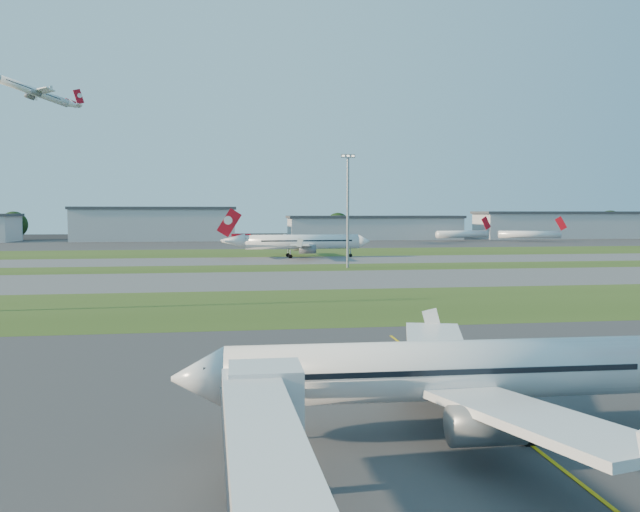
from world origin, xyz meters
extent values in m
plane|color=black|center=(0.00, 0.00, 0.00)|extent=(700.00, 700.00, 0.00)
cube|color=#333335|center=(0.00, 0.00, 0.01)|extent=(300.00, 70.00, 0.01)
cube|color=#304517|center=(0.00, 52.00, 0.01)|extent=(300.00, 34.00, 0.01)
cube|color=#515154|center=(0.00, 85.00, 0.01)|extent=(300.00, 32.00, 0.01)
cube|color=#304517|center=(0.00, 110.00, 0.01)|extent=(300.00, 18.00, 0.01)
cube|color=#515154|center=(0.00, 132.00, 0.01)|extent=(300.00, 26.00, 0.01)
cube|color=#304517|center=(0.00, 165.00, 0.01)|extent=(300.00, 40.00, 0.01)
cube|color=#333335|center=(0.00, 225.00, 0.01)|extent=(400.00, 80.00, 0.01)
cube|color=gold|center=(5.00, 0.00, 0.00)|extent=(0.25, 60.00, 0.02)
cube|color=white|center=(-9.50, -2.60, 4.00)|extent=(3.40, 3.00, 3.00)
cylinder|color=gray|center=(-9.50, -4.50, 1.60)|extent=(0.70, 0.70, 3.20)
cube|color=black|center=(-9.50, -4.50, 0.35)|extent=(2.20, 1.20, 0.70)
cylinder|color=white|center=(1.80, 2.07, 3.72)|extent=(26.62, 3.88, 3.36)
cube|color=white|center=(2.55, -5.03, 3.28)|extent=(6.84, 13.83, 1.37)
cube|color=white|center=(2.83, 9.14, 3.28)|extent=(7.31, 13.86, 1.37)
cylinder|color=slate|center=(1.26, -3.05, 2.30)|extent=(3.76, 2.11, 2.04)
cylinder|color=slate|center=(1.46, 7.21, 2.30)|extent=(3.76, 2.11, 2.04)
cylinder|color=white|center=(8.35, 141.84, 4.47)|extent=(32.05, 5.03, 4.05)
cube|color=#B70B18|center=(-11.86, 141.22, 9.90)|extent=(6.91, 0.58, 8.06)
cube|color=white|center=(7.03, 150.32, 3.94)|extent=(8.95, 16.67, 1.65)
cube|color=white|center=(7.55, 133.29, 3.94)|extent=(8.07, 16.62, 1.65)
cylinder|color=slate|center=(8.70, 148.03, 2.77)|extent=(4.54, 2.59, 2.45)
cylinder|color=slate|center=(9.08, 135.68, 2.77)|extent=(4.54, 2.59, 2.45)
cylinder|color=white|center=(-80.00, 204.96, 55.44)|extent=(21.34, 14.35, 2.93)
cube|color=#B70B18|center=(-67.43, 212.46, 59.37)|extent=(4.43, 2.79, 5.83)
cube|color=white|center=(-76.18, 200.07, 55.05)|extent=(10.60, 10.64, 1.19)
cube|color=white|center=(-82.50, 210.65, 55.05)|extent=(6.66, 12.06, 1.19)
cylinder|color=slate|center=(-78.04, 200.93, 54.21)|extent=(3.69, 3.18, 1.77)
cylinder|color=slate|center=(-82.62, 208.60, 54.21)|extent=(3.69, 3.18, 1.77)
cylinder|color=white|center=(88.38, 229.40, 3.20)|extent=(25.83, 10.47, 3.20)
cube|color=#B70B18|center=(100.84, 233.10, 8.00)|extent=(5.05, 1.76, 6.16)
cylinder|color=white|center=(115.58, 221.46, 3.20)|extent=(25.98, 9.59, 3.20)
cube|color=#B70B18|center=(128.17, 218.21, 8.00)|extent=(5.09, 1.58, 6.16)
cylinder|color=gray|center=(15.00, 108.00, 12.50)|extent=(0.60, 0.60, 25.00)
cube|color=gray|center=(15.00, 108.00, 25.40)|extent=(3.20, 0.50, 0.80)
cube|color=#FFF2CC|center=(15.00, 108.00, 25.40)|extent=(2.80, 0.70, 0.35)
cube|color=#96989D|center=(-45.00, 255.00, 7.00)|extent=(70.00, 22.00, 14.00)
cube|color=#383A3F|center=(-45.00, 255.00, 14.60)|extent=(71.40, 23.00, 1.20)
cube|color=#96989D|center=(55.00, 255.00, 5.00)|extent=(80.00, 22.00, 10.00)
cube|color=#383A3F|center=(55.00, 255.00, 10.60)|extent=(81.60, 23.00, 1.20)
cube|color=#96989D|center=(155.00, 255.00, 6.00)|extent=(95.00, 22.00, 12.00)
cube|color=#383A3F|center=(155.00, 255.00, 12.60)|extent=(96.90, 23.00, 1.20)
cylinder|color=black|center=(-110.00, 270.00, 2.20)|extent=(1.00, 1.00, 4.40)
sphere|color=black|center=(-110.00, 270.00, 7.15)|extent=(12.10, 12.10, 12.10)
cylinder|color=black|center=(-20.00, 266.00, 1.80)|extent=(1.00, 1.00, 3.60)
sphere|color=black|center=(-20.00, 266.00, 5.85)|extent=(9.90, 9.90, 9.90)
cylinder|color=black|center=(40.00, 269.00, 2.10)|extent=(1.00, 1.00, 4.20)
sphere|color=black|center=(40.00, 269.00, 6.83)|extent=(11.55, 11.55, 11.55)
cylinder|color=black|center=(115.00, 267.00, 1.90)|extent=(1.00, 1.00, 3.80)
sphere|color=black|center=(115.00, 267.00, 6.17)|extent=(10.45, 10.45, 10.45)
cylinder|color=black|center=(185.00, 271.00, 2.30)|extent=(1.00, 1.00, 4.60)
sphere|color=black|center=(185.00, 271.00, 7.48)|extent=(12.65, 12.65, 12.65)
camera|label=1|loc=(-10.94, -31.43, 12.67)|focal=35.00mm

